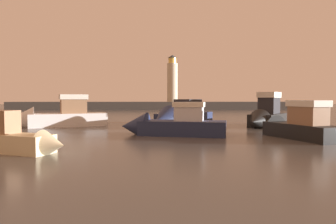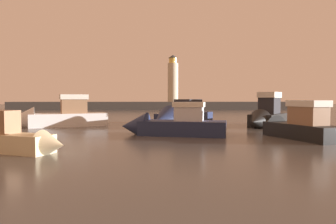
{
  "view_description": "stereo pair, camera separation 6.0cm",
  "coord_description": "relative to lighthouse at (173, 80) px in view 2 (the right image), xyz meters",
  "views": [
    {
      "loc": [
        -0.25,
        -2.39,
        2.69
      ],
      "look_at": [
        0.63,
        19.15,
        1.73
      ],
      "focal_mm": 32.41,
      "sensor_mm": 36.0,
      "label": 1
    },
    {
      "loc": [
        -0.19,
        -2.39,
        2.69
      ],
      "look_at": [
        0.63,
        19.15,
        1.73
      ],
      "focal_mm": 32.41,
      "sensor_mm": 36.0,
      "label": 2
    }
  ],
  "objects": [
    {
      "name": "ground_plane",
      "position": [
        -3.82,
        -35.48,
        -7.25
      ],
      "size": [
        220.0,
        220.0,
        0.0
      ],
      "primitive_type": "plane",
      "color": "#4C4742"
    },
    {
      "name": "motorboat_1",
      "position": [
        6.37,
        -44.99,
        -6.2
      ],
      "size": [
        6.02,
        6.95,
        3.71
      ],
      "color": "black",
      "rests_on": "ground_plane"
    },
    {
      "name": "motorboat_3",
      "position": [
        -3.21,
        -51.12,
        -6.52
      ],
      "size": [
        8.1,
        4.04,
        2.91
      ],
      "color": "#1E284C",
      "rests_on": "ground_plane"
    },
    {
      "name": "lighthouse",
      "position": [
        0.0,
        0.0,
        0.0
      ],
      "size": [
        2.52,
        2.52,
        11.31
      ],
      "color": "beige",
      "rests_on": "breakwater"
    },
    {
      "name": "motorboat_5",
      "position": [
        -1.88,
        -44.39,
        -6.42
      ],
      "size": [
        7.4,
        9.53,
        3.29
      ],
      "color": "#1E284C",
      "rests_on": "ground_plane"
    },
    {
      "name": "motorboat_0",
      "position": [
        -13.69,
        -44.05,
        -6.31
      ],
      "size": [
        9.26,
        5.56,
        3.63
      ],
      "color": "white",
      "rests_on": "ground_plane"
    },
    {
      "name": "motorboat_4",
      "position": [
        5.4,
        -52.88,
        -6.42
      ],
      "size": [
        3.82,
        7.08,
        2.93
      ],
      "color": "black",
      "rests_on": "ground_plane"
    },
    {
      "name": "breakwater",
      "position": [
        -3.82,
        0.0,
        -6.3
      ],
      "size": [
        70.31,
        4.38,
        1.89
      ],
      "primitive_type": "cube",
      "color": "#423F3D",
      "rests_on": "ground_plane"
    },
    {
      "name": "motorboat_2",
      "position": [
        -10.99,
        -58.04,
        -6.55
      ],
      "size": [
        5.75,
        3.48,
        2.27
      ],
      "color": "beige",
      "rests_on": "ground_plane"
    }
  ]
}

